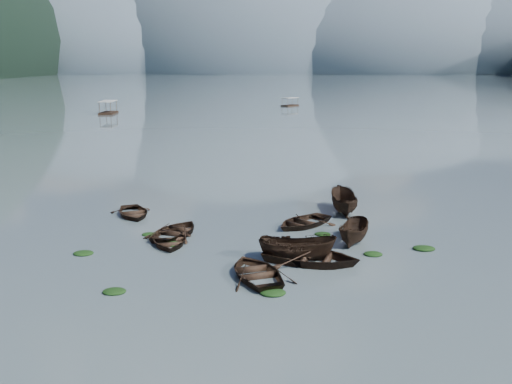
{
  "coord_description": "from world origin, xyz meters",
  "views": [
    {
      "loc": [
        1.46,
        -23.12,
        9.79
      ],
      "look_at": [
        0.0,
        12.0,
        2.0
      ],
      "focal_mm": 40.0,
      "sensor_mm": 36.0,
      "label": 1
    }
  ],
  "objects_px": {
    "rowboat_3": "(257,277)",
    "pontoon_left": "(108,114)",
    "pontoon_centre": "(290,106)",
    "rowboat_0": "(169,243)"
  },
  "relations": [
    {
      "from": "rowboat_0",
      "to": "pontoon_centre",
      "type": "distance_m",
      "value": 113.5
    },
    {
      "from": "rowboat_0",
      "to": "pontoon_centre",
      "type": "height_order",
      "value": "pontoon_centre"
    },
    {
      "from": "pontoon_left",
      "to": "pontoon_centre",
      "type": "bearing_deg",
      "value": 29.37
    },
    {
      "from": "rowboat_3",
      "to": "pontoon_centre",
      "type": "distance_m",
      "value": 118.24
    },
    {
      "from": "rowboat_3",
      "to": "rowboat_0",
      "type": "bearing_deg",
      "value": -65.61
    },
    {
      "from": "rowboat_0",
      "to": "rowboat_3",
      "type": "bearing_deg",
      "value": -57.13
    },
    {
      "from": "pontoon_centre",
      "to": "rowboat_0",
      "type": "bearing_deg",
      "value": -59.52
    },
    {
      "from": "pontoon_left",
      "to": "pontoon_centre",
      "type": "xyz_separation_m",
      "value": [
        38.37,
        25.2,
        0.0
      ]
    },
    {
      "from": "rowboat_3",
      "to": "pontoon_left",
      "type": "bearing_deg",
      "value": -90.83
    },
    {
      "from": "rowboat_3",
      "to": "pontoon_left",
      "type": "height_order",
      "value": "pontoon_left"
    }
  ]
}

